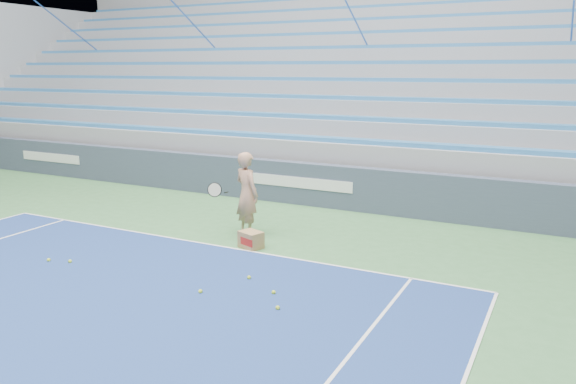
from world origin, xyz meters
name	(u,v)px	position (x,y,z in m)	size (l,w,h in m)	color
sponsor_barrier	(297,183)	(0.00, 15.88, 0.55)	(30.00, 0.32, 1.10)	#3A4458
bleachers	(371,102)	(0.00, 21.60, 2.36)	(31.00, 9.15, 7.30)	gray
tennis_player	(247,194)	(0.32, 12.82, 0.90)	(0.99, 0.95, 1.79)	tan
ball_box	(251,240)	(0.83, 12.11, 0.17)	(0.53, 0.47, 0.33)	olive
tennis_ball_0	(274,292)	(2.35, 10.25, 0.03)	(0.07, 0.07, 0.07)	#C2E12E
tennis_ball_1	(249,244)	(0.71, 12.24, 0.03)	(0.07, 0.07, 0.07)	#C2E12E
tennis_ball_2	(70,261)	(-1.66, 9.83, 0.03)	(0.07, 0.07, 0.07)	#C2E12E
tennis_ball_3	(49,260)	(-2.07, 9.71, 0.03)	(0.07, 0.07, 0.07)	#C2E12E
tennis_ball_4	(278,308)	(2.68, 9.76, 0.03)	(0.07, 0.07, 0.07)	#C2E12E
tennis_ball_5	(201,291)	(1.30, 9.76, 0.03)	(0.07, 0.07, 0.07)	#C2E12E
tennis_ball_6	(249,277)	(1.67, 10.63, 0.03)	(0.07, 0.07, 0.07)	#C2E12E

